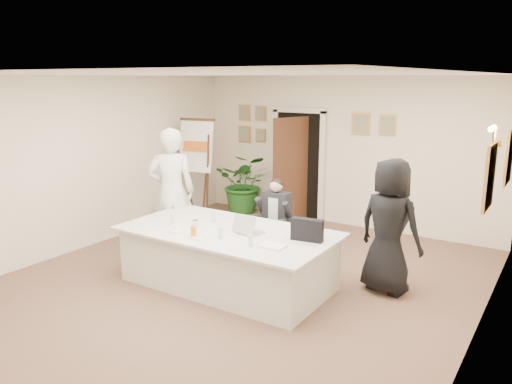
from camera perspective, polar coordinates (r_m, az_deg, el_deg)
The scene contains 27 objects.
floor at distance 6.96m, azimuth -2.32°, elevation -10.44°, with size 7.00×7.00×0.00m, color brown.
ceiling at distance 6.39m, azimuth -2.55°, elevation 13.29°, with size 6.00×7.00×0.02m, color white.
wall_back at distance 9.56m, azimuth 9.80°, elevation 4.55°, with size 6.00×0.10×2.80m, color white.
wall_left at distance 8.59m, azimuth -19.02°, elevation 3.11°, with size 0.10×7.00×2.80m, color white.
wall_right at distance 5.43m, azimuth 24.43°, elevation -2.73°, with size 0.10×7.00×2.80m, color white.
doorway at distance 9.83m, azimuth 4.58°, elevation 2.82°, with size 1.14×0.86×2.20m.
pictures_back_wall at distance 9.82m, azimuth 5.51°, elevation 7.54°, with size 3.40×0.06×0.80m, color gold, non-canonical shape.
pictures_right_wall at distance 6.53m, azimuth 26.09°, elevation 2.72°, with size 0.06×2.20×0.80m, color gold, non-canonical shape.
wall_sconce at distance 6.49m, azimuth 25.78°, elevation 5.83°, with size 0.20×0.30×0.24m, color #C18D3D, non-canonical shape.
conference_table at distance 6.80m, azimuth -3.22°, elevation -7.45°, with size 2.88×1.53×0.78m.
seated_man at distance 7.65m, azimuth 2.21°, elevation -3.10°, with size 0.55×0.59×1.29m, color black, non-canonical shape.
flip_chart at distance 9.73m, azimuth -6.49°, elevation 1.89°, with size 0.71×0.50×1.98m.
standing_man at distance 7.97m, azimuth -9.63°, elevation 0.05°, with size 0.74×0.48×2.02m, color white.
standing_woman at distance 6.67m, azimuth 15.02°, elevation -3.81°, with size 0.87×0.57×1.78m, color black.
potted_palm at distance 10.39m, azimuth -1.28°, elevation 1.04°, with size 1.12×0.97×1.24m, color #216020.
laptop at distance 6.54m, azimuth -0.76°, elevation -3.46°, with size 0.36×0.37×0.28m, color #B7BABC, non-canonical shape.
laptop_bag at distance 6.24m, azimuth 5.86°, elevation -4.32°, with size 0.40×0.11×0.28m, color black.
paper_stack at distance 6.01m, azimuth 1.87°, elevation -6.21°, with size 0.30×0.21×0.03m, color white.
plate_left at distance 7.10m, azimuth -12.31°, elevation -3.54°, with size 0.22×0.22×0.01m, color white.
plate_mid at distance 6.72m, azimuth -9.01°, elevation -4.35°, with size 0.23×0.23×0.01m, color white.
plate_near at distance 6.38m, azimuth -6.41°, elevation -5.20°, with size 0.21×0.21×0.01m, color white.
glass_a at distance 7.06m, azimuth -9.46°, elevation -2.99°, with size 0.06×0.06×0.14m, color silver.
glass_b at distance 6.33m, azimuth -4.08°, elevation -4.70°, with size 0.07×0.07×0.14m, color silver.
glass_c at distance 6.03m, azimuth -0.64°, elevation -5.56°, with size 0.06×0.06×0.14m, color silver.
glass_d at distance 7.03m, azimuth -4.88°, elevation -2.93°, with size 0.06×0.06×0.14m, color silver.
oj_glass at distance 6.43m, azimuth -7.16°, elevation -4.53°, with size 0.07×0.07×0.13m, color orange.
steel_jug at distance 6.80m, azimuth -6.96°, elevation -3.66°, with size 0.09×0.09×0.11m, color silver.
Camera 1 is at (3.70, -5.21, 2.75)m, focal length 35.00 mm.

